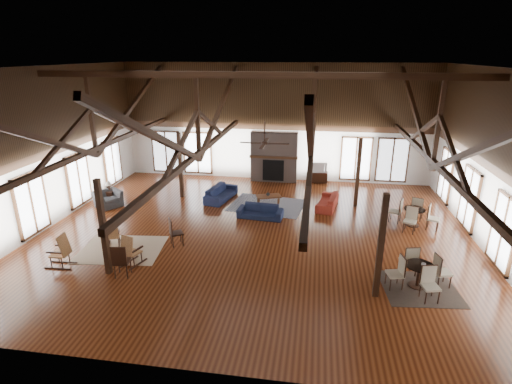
# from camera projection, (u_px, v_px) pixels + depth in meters

# --- Properties ---
(floor) EXTENTS (16.00, 16.00, 0.00)m
(floor) POSITION_uv_depth(u_px,v_px,m) (254.00, 233.00, 15.06)
(floor) COLOR brown
(floor) RESTS_ON ground
(ceiling) EXTENTS (16.00, 14.00, 0.02)m
(ceiling) POSITION_uv_depth(u_px,v_px,m) (254.00, 67.00, 13.07)
(ceiling) COLOR black
(ceiling) RESTS_ON wall_back
(wall_back) EXTENTS (16.00, 0.02, 6.00)m
(wall_back) POSITION_uv_depth(u_px,v_px,m) (275.00, 123.00, 20.60)
(wall_back) COLOR white
(wall_back) RESTS_ON floor
(wall_front) EXTENTS (16.00, 0.02, 6.00)m
(wall_front) POSITION_uv_depth(u_px,v_px,m) (196.00, 246.00, 7.54)
(wall_front) COLOR white
(wall_front) RESTS_ON floor
(wall_left) EXTENTS (0.02, 14.00, 6.00)m
(wall_left) POSITION_uv_depth(u_px,v_px,m) (47.00, 148.00, 15.22)
(wall_left) COLOR white
(wall_left) RESTS_ON floor
(wall_right) EXTENTS (0.02, 14.00, 6.00)m
(wall_right) POSITION_uv_depth(u_px,v_px,m) (498.00, 165.00, 12.92)
(wall_right) COLOR white
(wall_right) RESTS_ON floor
(roof_truss) EXTENTS (15.60, 14.07, 3.14)m
(roof_truss) POSITION_uv_depth(u_px,v_px,m) (254.00, 127.00, 13.73)
(roof_truss) COLOR black
(roof_truss) RESTS_ON wall_back
(post_grid) EXTENTS (8.16, 7.16, 3.05)m
(post_grid) POSITION_uv_depth(u_px,v_px,m) (254.00, 195.00, 14.56)
(post_grid) COLOR black
(post_grid) RESTS_ON floor
(fireplace) EXTENTS (2.50, 0.69, 2.60)m
(fireplace) POSITION_uv_depth(u_px,v_px,m) (274.00, 157.00, 20.86)
(fireplace) COLOR #725F57
(fireplace) RESTS_ON floor
(ceiling_fan) EXTENTS (1.60, 1.60, 0.75)m
(ceiling_fan) POSITION_uv_depth(u_px,v_px,m) (265.00, 142.00, 12.82)
(ceiling_fan) COLOR black
(ceiling_fan) RESTS_ON roof_truss
(sofa_navy_front) EXTENTS (1.92, 0.90, 0.54)m
(sofa_navy_front) POSITION_uv_depth(u_px,v_px,m) (260.00, 211.00, 16.42)
(sofa_navy_front) COLOR #141B37
(sofa_navy_front) RESTS_ON floor
(sofa_navy_left) EXTENTS (2.21, 1.23, 0.61)m
(sofa_navy_left) POSITION_uv_depth(u_px,v_px,m) (221.00, 193.00, 18.48)
(sofa_navy_left) COLOR #161D3E
(sofa_navy_left) RESTS_ON floor
(sofa_orange) EXTENTS (2.01, 1.08, 0.56)m
(sofa_orange) POSITION_uv_depth(u_px,v_px,m) (327.00, 201.00, 17.52)
(sofa_orange) COLOR maroon
(sofa_orange) RESTS_ON floor
(coffee_table) EXTENTS (1.20, 0.88, 0.41)m
(coffee_table) POSITION_uv_depth(u_px,v_px,m) (269.00, 197.00, 17.85)
(coffee_table) COLOR brown
(coffee_table) RESTS_ON floor
(vase) EXTENTS (0.22, 0.22, 0.18)m
(vase) POSITION_uv_depth(u_px,v_px,m) (268.00, 194.00, 17.80)
(vase) COLOR #B2B2B2
(vase) RESTS_ON coffee_table
(armchair) EXTENTS (1.40, 1.42, 0.70)m
(armchair) POSITION_uv_depth(u_px,v_px,m) (108.00, 199.00, 17.60)
(armchair) COLOR #343437
(armchair) RESTS_ON floor
(side_table_lamp) EXTENTS (0.43, 0.43, 1.09)m
(side_table_lamp) POSITION_uv_depth(u_px,v_px,m) (110.00, 194.00, 17.99)
(side_table_lamp) COLOR black
(side_table_lamp) RESTS_ON floor
(rocking_chair_a) EXTENTS (0.65, 0.84, 0.97)m
(rocking_chair_a) POSITION_uv_depth(u_px,v_px,m) (113.00, 235.00, 13.89)
(rocking_chair_a) COLOR #A46F3E
(rocking_chair_a) RESTS_ON floor
(rocking_chair_b) EXTENTS (0.66, 0.91, 1.05)m
(rocking_chair_b) POSITION_uv_depth(u_px,v_px,m) (130.00, 251.00, 12.66)
(rocking_chair_b) COLOR #A46F3E
(rocking_chair_b) RESTS_ON floor
(rocking_chair_c) EXTENTS (0.87, 0.51, 1.10)m
(rocking_chair_c) POSITION_uv_depth(u_px,v_px,m) (62.00, 252.00, 12.59)
(rocking_chair_c) COLOR #A46F3E
(rocking_chair_c) RESTS_ON floor
(side_chair_a) EXTENTS (0.59, 0.59, 1.01)m
(side_chair_a) POSITION_uv_depth(u_px,v_px,m) (174.00, 230.00, 13.94)
(side_chair_a) COLOR black
(side_chair_a) RESTS_ON floor
(side_chair_b) EXTENTS (0.51, 0.51, 1.08)m
(side_chair_b) POSITION_uv_depth(u_px,v_px,m) (120.00, 259.00, 11.92)
(side_chair_b) COLOR black
(side_chair_b) RESTS_ON floor
(cafe_table_near) EXTENTS (1.91, 1.91, 0.98)m
(cafe_table_near) POSITION_uv_depth(u_px,v_px,m) (419.00, 272.00, 11.50)
(cafe_table_near) COLOR black
(cafe_table_near) RESTS_ON floor
(cafe_table_far) EXTENTS (1.90, 1.90, 0.98)m
(cafe_table_far) POSITION_uv_depth(u_px,v_px,m) (414.00, 214.00, 15.59)
(cafe_table_far) COLOR black
(cafe_table_far) RESTS_ON floor
(cup_near) EXTENTS (0.16, 0.16, 0.10)m
(cup_near) POSITION_uv_depth(u_px,v_px,m) (424.00, 265.00, 11.33)
(cup_near) COLOR #B2B2B2
(cup_near) RESTS_ON cafe_table_near
(cup_far) EXTENTS (0.16, 0.16, 0.10)m
(cup_far) POSITION_uv_depth(u_px,v_px,m) (413.00, 207.00, 15.52)
(cup_far) COLOR #B2B2B2
(cup_far) RESTS_ON cafe_table_far
(tv_console) EXTENTS (1.08, 0.41, 0.54)m
(tv_console) POSITION_uv_depth(u_px,v_px,m) (317.00, 177.00, 20.94)
(tv_console) COLOR black
(tv_console) RESTS_ON floor
(television) EXTENTS (0.95, 0.24, 0.54)m
(television) POSITION_uv_depth(u_px,v_px,m) (318.00, 167.00, 20.76)
(television) COLOR #B2B2B2
(television) RESTS_ON tv_console
(rug_tan) EXTENTS (2.99, 2.47, 0.01)m
(rug_tan) POSITION_uv_depth(u_px,v_px,m) (122.00, 249.00, 13.84)
(rug_tan) COLOR tan
(rug_tan) RESTS_ON floor
(rug_navy) EXTENTS (3.48, 2.82, 0.01)m
(rug_navy) POSITION_uv_depth(u_px,v_px,m) (267.00, 205.00, 17.83)
(rug_navy) COLOR #182143
(rug_navy) RESTS_ON floor
(rug_dark) EXTENTS (2.25, 2.08, 0.01)m
(rug_dark) POSITION_uv_depth(u_px,v_px,m) (420.00, 288.00, 11.55)
(rug_dark) COLOR black
(rug_dark) RESTS_ON floor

